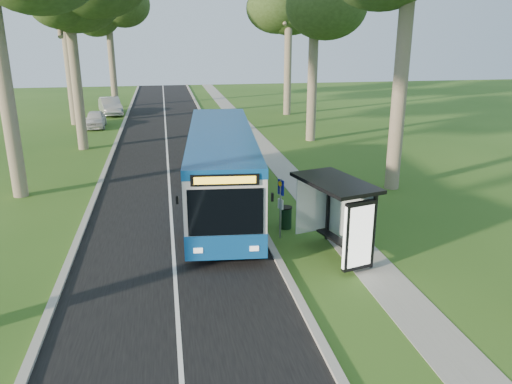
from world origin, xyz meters
TOP-DOWN VIEW (x-y plane):
  - ground at (0.00, 0.00)m, footprint 120.00×120.00m
  - road at (-3.50, 10.00)m, footprint 7.00×100.00m
  - kerb_east at (0.00, 10.00)m, footprint 0.25×100.00m
  - kerb_west at (-7.00, 10.00)m, footprint 0.25×100.00m
  - centre_line at (-3.50, 10.00)m, footprint 0.12×100.00m
  - footpath at (3.00, 10.00)m, footprint 1.50×100.00m
  - bus at (-1.20, 4.82)m, footprint 3.91×13.11m
  - bus_stop_sign at (0.54, 0.78)m, footprint 0.17×0.31m
  - bus_shelter at (2.10, -1.57)m, footprint 2.48×3.53m
  - litter_bin at (0.97, 1.71)m, footprint 0.51×0.51m
  - car_white at (-9.14, 26.17)m, footprint 1.76×4.01m
  - car_silver at (-8.54, 32.93)m, footprint 2.75×5.15m

SIDE VIEW (x-z plane):
  - ground at x=0.00m, z-range 0.00..0.00m
  - road at x=-3.50m, z-range 0.00..0.02m
  - footpath at x=3.00m, z-range 0.00..0.02m
  - centre_line at x=-3.50m, z-range 0.02..0.02m
  - kerb_east at x=0.00m, z-range 0.00..0.12m
  - kerb_west at x=-7.00m, z-range 0.00..0.12m
  - litter_bin at x=0.97m, z-range 0.01..0.90m
  - car_white at x=-9.14m, z-range 0.00..1.34m
  - car_silver at x=-8.54m, z-range 0.00..1.61m
  - bus_stop_sign at x=0.54m, z-range 0.30..2.63m
  - bus at x=-1.20m, z-range 0.06..3.48m
  - bus_shelter at x=2.10m, z-range 0.57..3.31m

